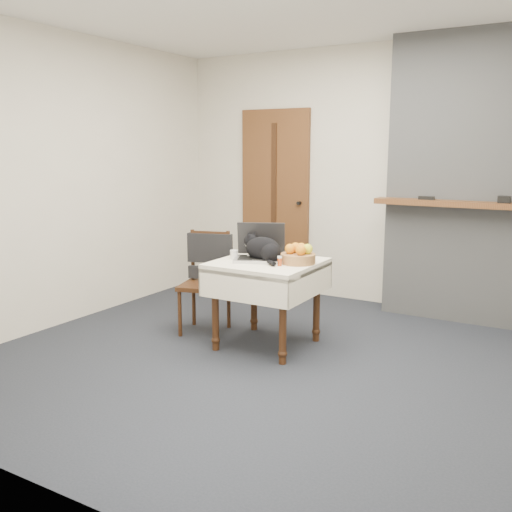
{
  "coord_description": "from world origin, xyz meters",
  "views": [
    {
      "loc": [
        1.82,
        -3.61,
        1.58
      ],
      "look_at": [
        -0.42,
        0.22,
        0.74
      ],
      "focal_mm": 40.0,
      "sensor_mm": 36.0,
      "label": 1
    }
  ],
  "objects_px": {
    "chair": "(208,267)",
    "pill_bottle": "(280,261)",
    "cream_jar": "(234,254)",
    "fruit_basket": "(298,255)",
    "cat": "(264,249)",
    "door": "(275,201)",
    "laptop": "(260,250)",
    "side_table": "(267,275)"
  },
  "relations": [
    {
      "from": "chair",
      "to": "pill_bottle",
      "type": "bearing_deg",
      "value": -31.01
    },
    {
      "from": "cream_jar",
      "to": "chair",
      "type": "bearing_deg",
      "value": 156.13
    },
    {
      "from": "laptop",
      "to": "cream_jar",
      "type": "xyz_separation_m",
      "value": [
        -0.19,
        -0.09,
        -0.04
      ]
    },
    {
      "from": "pill_bottle",
      "to": "laptop",
      "type": "bearing_deg",
      "value": 149.63
    },
    {
      "from": "fruit_basket",
      "to": "laptop",
      "type": "bearing_deg",
      "value": -178.68
    },
    {
      "from": "pill_bottle",
      "to": "chair",
      "type": "distance_m",
      "value": 0.88
    },
    {
      "from": "side_table",
      "to": "pill_bottle",
      "type": "relative_size",
      "value": 10.39
    },
    {
      "from": "laptop",
      "to": "cream_jar",
      "type": "relative_size",
      "value": 6.79
    },
    {
      "from": "side_table",
      "to": "cream_jar",
      "type": "distance_m",
      "value": 0.32
    },
    {
      "from": "fruit_basket",
      "to": "chair",
      "type": "distance_m",
      "value": 0.94
    },
    {
      "from": "fruit_basket",
      "to": "pill_bottle",
      "type": "bearing_deg",
      "value": -115.81
    },
    {
      "from": "cream_jar",
      "to": "fruit_basket",
      "type": "bearing_deg",
      "value": 10.68
    },
    {
      "from": "door",
      "to": "cream_jar",
      "type": "relative_size",
      "value": 27.75
    },
    {
      "from": "cat",
      "to": "cream_jar",
      "type": "height_order",
      "value": "cat"
    },
    {
      "from": "pill_bottle",
      "to": "cream_jar",
      "type": "bearing_deg",
      "value": 172.24
    },
    {
      "from": "cat",
      "to": "fruit_basket",
      "type": "bearing_deg",
      "value": 31.34
    },
    {
      "from": "door",
      "to": "pill_bottle",
      "type": "height_order",
      "value": "door"
    },
    {
      "from": "side_table",
      "to": "pill_bottle",
      "type": "distance_m",
      "value": 0.26
    },
    {
      "from": "cat",
      "to": "chair",
      "type": "xyz_separation_m",
      "value": [
        -0.64,
        0.13,
        -0.24
      ]
    },
    {
      "from": "fruit_basket",
      "to": "door",
      "type": "bearing_deg",
      "value": 123.68
    },
    {
      "from": "side_table",
      "to": "fruit_basket",
      "type": "bearing_deg",
      "value": 10.08
    },
    {
      "from": "laptop",
      "to": "pill_bottle",
      "type": "relative_size",
      "value": 6.52
    },
    {
      "from": "door",
      "to": "side_table",
      "type": "height_order",
      "value": "door"
    },
    {
      "from": "cream_jar",
      "to": "side_table",
      "type": "bearing_deg",
      "value": 11.22
    },
    {
      "from": "laptop",
      "to": "cream_jar",
      "type": "height_order",
      "value": "laptop"
    },
    {
      "from": "cat",
      "to": "cream_jar",
      "type": "relative_size",
      "value": 5.74
    },
    {
      "from": "door",
      "to": "laptop",
      "type": "distance_m",
      "value": 1.85
    },
    {
      "from": "door",
      "to": "pill_bottle",
      "type": "bearing_deg",
      "value": -60.54
    },
    {
      "from": "chair",
      "to": "door",
      "type": "bearing_deg",
      "value": 81.48
    },
    {
      "from": "door",
      "to": "pill_bottle",
      "type": "xyz_separation_m",
      "value": [
        1.03,
        -1.82,
        -0.26
      ]
    },
    {
      "from": "door",
      "to": "pill_bottle",
      "type": "relative_size",
      "value": 26.65
    },
    {
      "from": "cream_jar",
      "to": "chair",
      "type": "distance_m",
      "value": 0.46
    },
    {
      "from": "side_table",
      "to": "cat",
      "type": "distance_m",
      "value": 0.21
    },
    {
      "from": "cat",
      "to": "chair",
      "type": "bearing_deg",
      "value": -172.39
    },
    {
      "from": "door",
      "to": "cream_jar",
      "type": "distance_m",
      "value": 1.87
    },
    {
      "from": "laptop",
      "to": "cream_jar",
      "type": "bearing_deg",
      "value": -178.0
    },
    {
      "from": "cream_jar",
      "to": "cat",
      "type": "bearing_deg",
      "value": 9.0
    },
    {
      "from": "door",
      "to": "chair",
      "type": "bearing_deg",
      "value": -82.99
    },
    {
      "from": "cat",
      "to": "pill_bottle",
      "type": "bearing_deg",
      "value": -7.96
    },
    {
      "from": "door",
      "to": "laptop",
      "type": "bearing_deg",
      "value": -65.3
    },
    {
      "from": "door",
      "to": "cat",
      "type": "relative_size",
      "value": 4.83
    },
    {
      "from": "cream_jar",
      "to": "chair",
      "type": "xyz_separation_m",
      "value": [
        -0.38,
        0.17,
        -0.18
      ]
    }
  ]
}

